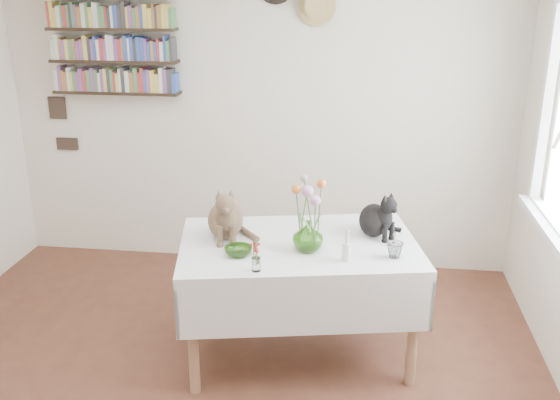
# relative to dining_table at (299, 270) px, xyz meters

# --- Properties ---
(room) EXTENTS (4.08, 4.58, 2.58)m
(room) POSITION_rel_dining_table_xyz_m (-0.47, -0.89, 0.68)
(room) COLOR brown
(room) RESTS_ON ground
(dining_table) EXTENTS (1.55, 1.16, 0.75)m
(dining_table) POSITION_rel_dining_table_xyz_m (0.00, 0.00, 0.00)
(dining_table) COLOR white
(dining_table) RESTS_ON room
(tabby_cat) EXTENTS (0.29, 0.34, 0.35)m
(tabby_cat) POSITION_rel_dining_table_xyz_m (-0.45, 0.03, 0.36)
(tabby_cat) COLOR brown
(tabby_cat) RESTS_ON dining_table
(black_cat) EXTENTS (0.32, 0.32, 0.30)m
(black_cat) POSITION_rel_dining_table_xyz_m (0.44, 0.18, 0.33)
(black_cat) COLOR black
(black_cat) RESTS_ON dining_table
(flower_vase) EXTENTS (0.19, 0.19, 0.18)m
(flower_vase) POSITION_rel_dining_table_xyz_m (0.06, -0.11, 0.28)
(flower_vase) COLOR #68AA3D
(flower_vase) RESTS_ON dining_table
(green_bowl) EXTENTS (0.16, 0.16, 0.05)m
(green_bowl) POSITION_rel_dining_table_xyz_m (-0.32, -0.23, 0.21)
(green_bowl) COLOR #68AA3D
(green_bowl) RESTS_ON dining_table
(drinking_glass) EXTENTS (0.13, 0.13, 0.09)m
(drinking_glass) POSITION_rel_dining_table_xyz_m (0.55, -0.14, 0.23)
(drinking_glass) COLOR white
(drinking_glass) RESTS_ON dining_table
(candlestick) EXTENTS (0.05, 0.05, 0.19)m
(candlestick) POSITION_rel_dining_table_xyz_m (0.29, -0.22, 0.25)
(candlestick) COLOR white
(candlestick) RESTS_ON dining_table
(berry_jar) EXTENTS (0.05, 0.05, 0.19)m
(berry_jar) POSITION_rel_dining_table_xyz_m (-0.19, -0.42, 0.27)
(berry_jar) COLOR white
(berry_jar) RESTS_ON dining_table
(porcelain_figurine) EXTENTS (0.05, 0.05, 0.09)m
(porcelain_figurine) POSITION_rel_dining_table_xyz_m (0.57, 0.02, 0.22)
(porcelain_figurine) COLOR white
(porcelain_figurine) RESTS_ON dining_table
(flower_bouquet) EXTENTS (0.17, 0.12, 0.39)m
(flower_bouquet) POSITION_rel_dining_table_xyz_m (0.06, -0.10, 0.53)
(flower_bouquet) COLOR #4C7233
(flower_bouquet) RESTS_ON flower_vase
(bookshelf_unit) EXTENTS (1.00, 0.16, 0.91)m
(bookshelf_unit) POSITION_rel_dining_table_xyz_m (-1.57, 1.27, 1.28)
(bookshelf_unit) COLOR black
(bookshelf_unit) RESTS_ON room
(wall_art_plaques) EXTENTS (0.21, 0.02, 0.44)m
(wall_art_plaques) POSITION_rel_dining_table_xyz_m (-2.10, 1.34, 0.56)
(wall_art_plaques) COLOR #38281E
(wall_art_plaques) RESTS_ON room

